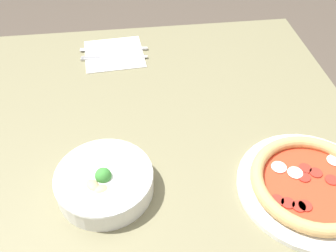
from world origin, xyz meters
name	(u,v)px	position (x,y,z in m)	size (l,w,h in m)	color
dining_table	(147,195)	(0.00, 0.00, 0.65)	(1.19, 1.05, 0.75)	#706B4C
pizza	(311,184)	(-0.10, -0.32, 0.77)	(0.29, 0.29, 0.04)	white
bowl	(105,181)	(-0.04, 0.08, 0.78)	(0.19, 0.19, 0.07)	white
napkin	(114,54)	(0.45, 0.05, 0.75)	(0.18, 0.18, 0.00)	white
fork	(115,58)	(0.42, 0.05, 0.75)	(0.03, 0.19, 0.00)	silver
knife	(117,49)	(0.47, 0.05, 0.75)	(0.03, 0.20, 0.01)	silver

